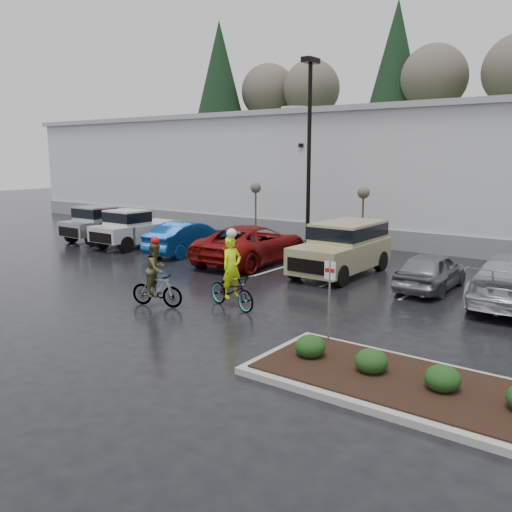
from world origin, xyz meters
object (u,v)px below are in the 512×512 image
Objects in this scene: suv_tan at (341,249)px; cyclist_olive at (157,281)px; car_grey at (431,271)px; sapling_west at (256,191)px; car_blue at (189,238)px; cyclist_hivis at (232,284)px; pickup_white at (141,227)px; pickup_silver at (109,223)px; lamppost at (309,134)px; car_red at (252,244)px; sapling_mid at (363,196)px; fire_lane_sign at (329,292)px.

cyclist_olive is (-2.45, -7.55, -0.22)m from suv_tan.
cyclist_olive is at bearing 49.23° from car_grey.
sapling_west is 0.67× the size of car_blue.
pickup_white is at bearing 73.45° from cyclist_hivis.
car_blue is at bearing -3.30° from pickup_silver.
pickup_white reaches higher than car_grey.
lamppost reaches higher than car_red.
pickup_silver is (-10.39, -4.07, -4.71)m from lamppost.
pickup_white is 2.35× the size of cyclist_olive.
sapling_west reaches higher than pickup_silver.
lamppost is at bearing -30.39° from car_grey.
cyclist_hivis reaches higher than pickup_silver.
suv_tan reaches higher than pickup_white.
sapling_mid reaches higher than car_grey.
sapling_mid is 13.96m from pickup_silver.
sapling_west is 9.79m from suv_tan.
lamppost is 10.32m from car_grey.
car_blue is (3.56, -0.13, -0.20)m from pickup_white.
sapling_west is 0.80× the size of car_grey.
sapling_west is at bearing -89.89° from car_blue.
car_blue is at bearing 147.90° from fire_lane_sign.
lamppost is 1.53× the size of car_red.
car_grey is at bearing 175.42° from car_red.
car_grey is 7.30m from cyclist_hivis.
cyclist_olive is at bearing -39.21° from pickup_white.
pickup_white is 12.75m from cyclist_hivis.
pickup_white is 7.34m from car_red.
lamppost is 9.83m from pickup_white.
sapling_mid reaches higher than cyclist_hivis.
pickup_silver is 1.02× the size of suv_tan.
sapling_west is at bearing -58.82° from car_red.
car_grey is at bearing -0.73° from pickup_white.
sapling_west is 1.44× the size of cyclist_olive.
car_red is 1.51× the size of car_grey.
cyclist_hivis reaches higher than pickup_white.
suv_tan is at bearing -34.08° from cyclist_olive.
car_red is 2.73× the size of cyclist_olive.
cyclist_olive is (12.05, -7.69, -0.17)m from pickup_silver.
car_red is at bearing -2.07° from pickup_silver.
sapling_west is at bearing 165.96° from lamppost.
fire_lane_sign is 0.42× the size of pickup_silver.
car_grey is (11.75, -0.06, -0.10)m from car_blue.
sapling_mid reaches higher than suv_tan.
fire_lane_sign is 0.46× the size of car_blue.
car_blue is 9.70m from cyclist_hivis.
pickup_silver is at bearing 41.31° from cyclist_olive.
sapling_mid is 0.53× the size of car_red.
cyclist_hivis is at bearing 162.55° from fire_lane_sign.
cyclist_olive is (-0.84, -12.77, -1.91)m from sapling_mid.
car_red is (10.25, -0.37, -0.14)m from pickup_silver.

